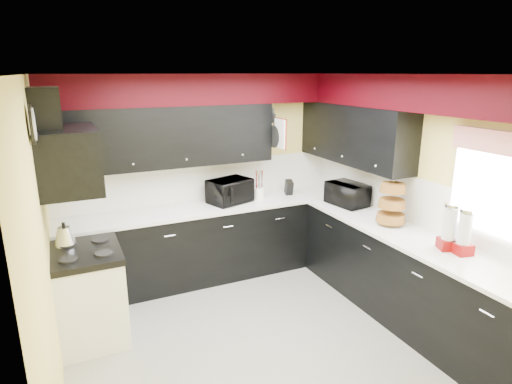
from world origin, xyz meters
TOP-DOWN VIEW (x-y plane):
  - ground at (0.00, 0.00)m, footprint 3.60×3.60m
  - wall_back at (0.00, 1.80)m, footprint 3.60×0.06m
  - wall_right at (1.80, 0.00)m, footprint 0.06×3.60m
  - wall_left at (-1.80, 0.00)m, footprint 0.06×3.60m
  - ceiling at (0.00, 0.00)m, footprint 3.60×3.60m
  - cab_back at (0.00, 1.50)m, footprint 3.60×0.60m
  - cab_right at (1.50, -0.30)m, footprint 0.60×3.00m
  - counter_back at (0.00, 1.50)m, footprint 3.62×0.64m
  - counter_right at (1.50, -0.30)m, footprint 0.64×3.02m
  - splash_back at (0.00, 1.79)m, footprint 3.60×0.02m
  - splash_right at (1.79, 0.00)m, footprint 0.02×3.60m
  - upper_back at (-0.50, 1.62)m, footprint 2.60×0.35m
  - upper_right at (1.62, 0.90)m, footprint 0.35×1.80m
  - soffit_back at (0.00, 1.62)m, footprint 3.60×0.36m
  - soffit_right at (1.62, -0.18)m, footprint 0.36×3.24m
  - stove at (-1.50, 0.75)m, footprint 0.60×0.75m
  - cooktop at (-1.50, 0.75)m, footprint 0.62×0.77m
  - hood at (-1.55, 0.75)m, footprint 0.50×0.78m
  - hood_duct at (-1.68, 0.75)m, footprint 0.24×0.40m
  - window at (1.79, -0.90)m, footprint 0.03×0.86m
  - valance at (1.73, -0.90)m, footprint 0.04×0.88m
  - pan_top at (0.82, 1.55)m, footprint 0.03×0.22m
  - pan_mid at (0.82, 1.42)m, footprint 0.03×0.28m
  - pan_low at (0.82, 1.68)m, footprint 0.03×0.24m
  - cut_board at (0.83, 1.30)m, footprint 0.03×0.26m
  - baskets at (1.52, 0.05)m, footprint 0.27×0.27m
  - clock at (-1.77, 0.25)m, footprint 0.03×0.30m
  - deco_plate at (1.77, -0.35)m, footprint 0.03×0.24m
  - toaster_oven at (0.27, 1.53)m, footprint 0.61×0.56m
  - microwave at (1.53, 0.83)m, footprint 0.40×0.53m
  - utensil_crock at (0.66, 1.52)m, footprint 0.18×0.18m
  - knife_block at (1.10, 1.52)m, footprint 0.12×0.14m
  - kettle at (-1.66, 0.96)m, footprint 0.22×0.22m
  - dispenser_a at (1.53, -0.69)m, footprint 0.20×0.20m
  - dispenser_b at (1.57, -0.83)m, footprint 0.17×0.17m

SIDE VIEW (x-z plane):
  - ground at x=0.00m, z-range 0.00..0.00m
  - stove at x=-1.50m, z-range 0.00..0.86m
  - cab_back at x=0.00m, z-range 0.00..0.90m
  - cab_right at x=1.50m, z-range 0.00..0.90m
  - cooktop at x=-1.50m, z-range 0.86..0.92m
  - counter_back at x=0.00m, z-range 0.90..0.94m
  - counter_right at x=1.50m, z-range 0.90..0.94m
  - kettle at x=-1.66m, z-range 0.92..1.10m
  - utensil_crock at x=0.66m, z-range 0.94..1.09m
  - knife_block at x=1.10m, z-range 0.94..1.14m
  - microwave at x=1.53m, z-range 0.94..1.21m
  - toaster_oven at x=0.27m, z-range 0.94..1.23m
  - dispenser_b at x=1.57m, z-range 0.94..1.34m
  - dispenser_a at x=1.53m, z-range 0.94..1.36m
  - baskets at x=1.52m, z-range 0.93..1.43m
  - splash_back at x=0.00m, z-range 0.94..1.44m
  - splash_right at x=1.79m, z-range 0.94..1.44m
  - wall_back at x=0.00m, z-range 0.00..2.50m
  - wall_right at x=1.80m, z-range 0.00..2.50m
  - wall_left at x=-1.80m, z-range 0.00..2.50m
  - window at x=1.79m, z-range 1.07..2.03m
  - pan_low at x=0.82m, z-range 1.51..1.93m
  - pan_mid at x=0.82m, z-range 1.52..1.98m
  - hood at x=-1.55m, z-range 1.50..2.06m
  - upper_back at x=-0.50m, z-range 1.45..2.15m
  - upper_right at x=1.62m, z-range 1.45..2.15m
  - cut_board at x=0.83m, z-range 1.62..1.98m
  - valance at x=1.73m, z-range 1.85..2.05m
  - pan_top at x=0.82m, z-range 1.80..2.20m
  - clock at x=-1.77m, z-range 2.00..2.30m
  - hood_duct at x=-1.68m, z-range 2.00..2.40m
  - deco_plate at x=1.77m, z-range 2.13..2.37m
  - soffit_back at x=0.00m, z-range 2.15..2.50m
  - soffit_right at x=1.62m, z-range 2.15..2.50m
  - ceiling at x=0.00m, z-range 2.47..2.53m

